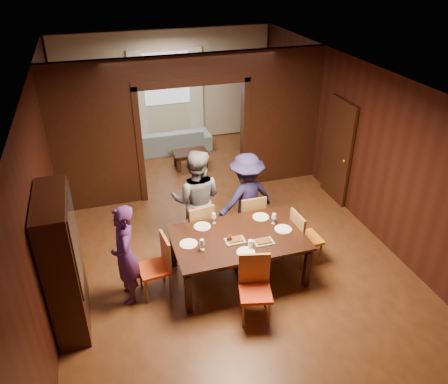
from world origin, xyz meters
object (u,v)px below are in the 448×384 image
object	(u,v)px
person_purple	(125,255)
sofa	(171,140)
person_navy	(246,198)
hutch	(63,263)
dining_table	(238,256)
chair_near	(255,291)
chair_far_r	(249,217)
chair_left	(154,267)
chair_far_l	(198,227)
chair_right	(307,237)
coffee_table	(191,159)
person_grey	(197,200)

from	to	relation	value
person_purple	sofa	world-z (taller)	person_purple
person_navy	hutch	bearing A→B (deg)	7.62
hutch	dining_table	bearing A→B (deg)	4.64
dining_table	chair_near	distance (m)	0.94
person_navy	sofa	bearing A→B (deg)	-96.39
person_purple	chair_far_r	distance (m)	2.39
chair_left	hutch	world-z (taller)	hutch
sofa	chair_near	size ratio (longest dim) A/B	2.08
sofa	chair_near	world-z (taller)	chair_near
chair_far_l	chair_near	world-z (taller)	same
person_navy	chair_right	world-z (taller)	person_navy
coffee_table	chair_far_r	distance (m)	3.21
person_grey	chair_near	distance (m)	2.01
sofa	dining_table	size ratio (longest dim) A/B	1.00
person_grey	chair_far_l	world-z (taller)	person_grey
chair_right	chair_left	bearing A→B (deg)	87.16
person_purple	person_grey	distance (m)	1.65
dining_table	coffee_table	size ratio (longest dim) A/B	2.53
chair_right	chair_near	xyz separation A→B (m)	(-1.26, -0.95, 0.00)
dining_table	hutch	distance (m)	2.60
chair_near	dining_table	bearing A→B (deg)	99.98
person_navy	dining_table	xyz separation A→B (m)	(-0.47, -0.96, -0.45)
person_purple	chair_near	xyz separation A→B (m)	(1.65, -0.93, -0.31)
person_navy	chair_near	xyz separation A→B (m)	(-0.53, -1.88, -0.34)
chair_near	sofa	bearing A→B (deg)	103.82
dining_table	chair_right	xyz separation A→B (m)	(1.19, 0.02, 0.10)
person_navy	chair_left	xyz separation A→B (m)	(-1.79, -0.95, -0.34)
person_purple	hutch	distance (m)	0.86
person_purple	coffee_table	world-z (taller)	person_purple
chair_left	chair_far_l	xyz separation A→B (m)	(0.89, 0.84, 0.00)
person_grey	coffee_table	xyz separation A→B (m)	(0.59, 3.04, -0.71)
person_navy	chair_left	bearing A→B (deg)	14.43
person_grey	chair_left	world-z (taller)	person_grey
sofa	hutch	bearing A→B (deg)	65.64
chair_left	chair_right	distance (m)	2.52
person_grey	coffee_table	distance (m)	3.18
sofa	chair_right	distance (m)	5.28
person_purple	hutch	size ratio (longest dim) A/B	0.79
coffee_table	chair_right	xyz separation A→B (m)	(1.01, -4.03, 0.28)
person_navy	chair_far_l	world-z (taller)	person_navy
sofa	chair_right	xyz separation A→B (m)	(1.26, -5.13, 0.19)
sofa	chair_near	xyz separation A→B (m)	(0.01, -6.07, 0.19)
person_grey	sofa	distance (m)	4.19
chair_left	person_navy	bearing A→B (deg)	111.64
coffee_table	chair_near	world-z (taller)	chair_near
person_purple	person_navy	world-z (taller)	person_navy
person_grey	chair_far_r	size ratio (longest dim) A/B	1.87
sofa	person_navy	bearing A→B (deg)	97.48
person_grey	chair_right	bearing A→B (deg)	168.29
hutch	chair_far_r	bearing A→B (deg)	19.52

